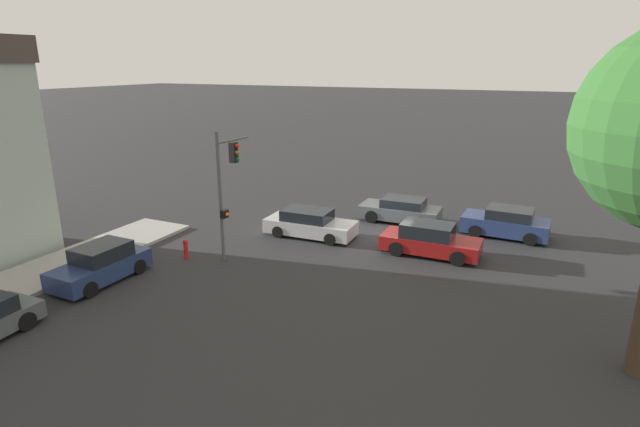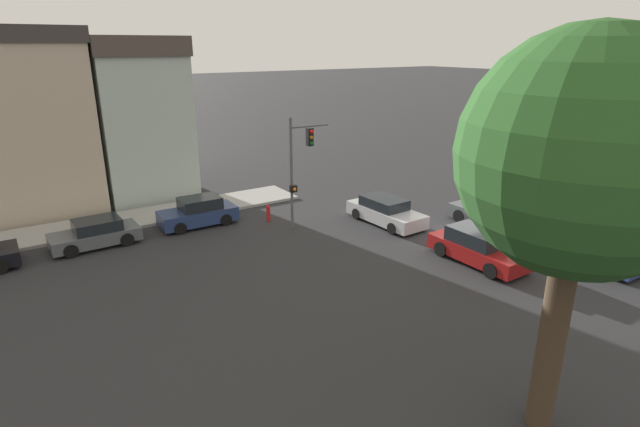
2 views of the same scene
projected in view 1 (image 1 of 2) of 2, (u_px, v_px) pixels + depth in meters
ground_plane at (385, 233)px, 26.06m from camera, size 300.00×300.00×0.00m
traffic_signal at (227, 178)px, 21.81m from camera, size 0.51×2.34×5.79m
crossing_car_0 at (430, 240)px, 22.99m from camera, size 4.47×1.88×1.49m
crossing_car_1 at (401, 210)px, 27.80m from camera, size 4.41×2.04×1.36m
crossing_car_2 at (506, 223)px, 25.42m from camera, size 4.29×2.12×1.50m
crossing_car_3 at (310, 224)px, 25.48m from camera, size 4.67×2.03×1.39m
parked_car_0 at (101, 265)px, 20.18m from camera, size 1.90×4.03×1.52m
fire_hydrant at (186, 248)px, 22.56m from camera, size 0.22×0.22×0.92m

